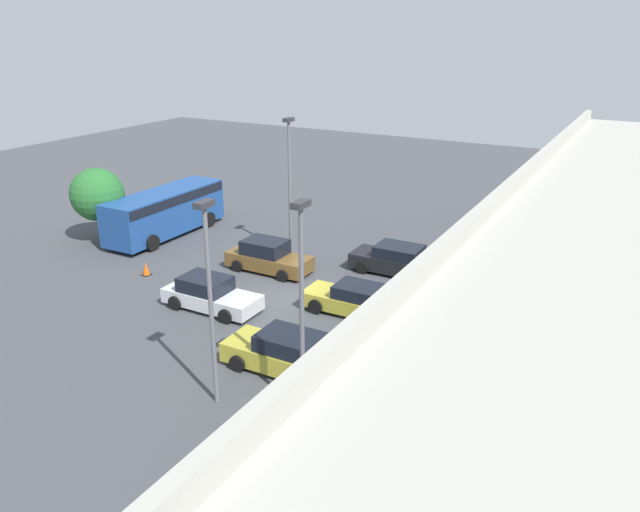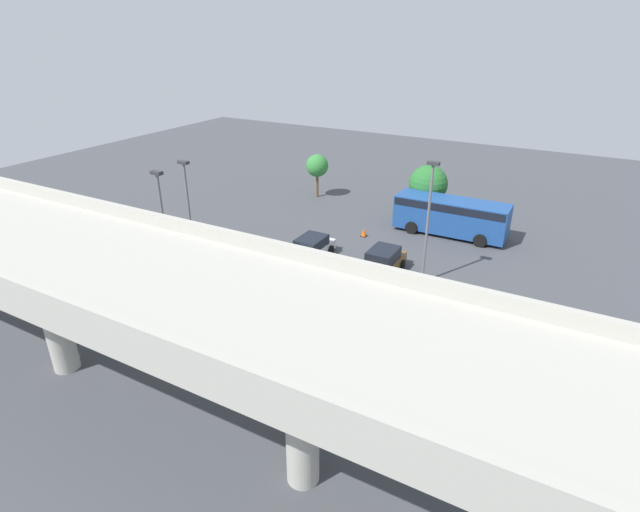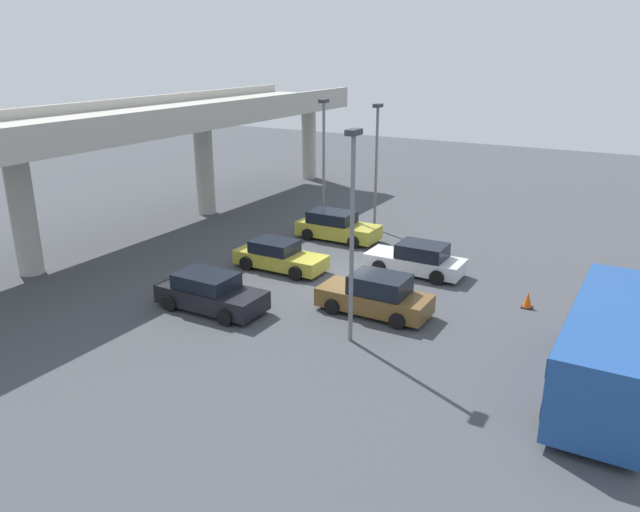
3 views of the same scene
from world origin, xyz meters
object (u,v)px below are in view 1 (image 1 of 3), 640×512
object	(u,v)px
parked_car_2	(354,300)
tree_front_left	(97,195)
parked_car_1	(268,257)
parked_car_4	(285,353)
lamp_post_by_overpass	(210,289)
shuttle_bus	(165,209)
parked_car_3	(210,294)
traffic_cone	(146,269)
lamp_post_near_aisle	(302,294)
parked_car_0	(396,260)
lamp_post_mid_lot	(290,177)

from	to	relation	value
parked_car_2	tree_front_left	distance (m)	18.04
parked_car_1	parked_car_4	distance (m)	10.35
parked_car_1	tree_front_left	world-z (taller)	tree_front_left
parked_car_4	tree_front_left	size ratio (longest dim) A/B	1.03
lamp_post_by_overpass	shuttle_bus	bearing A→B (deg)	-133.01
parked_car_3	parked_car_4	bearing A→B (deg)	-26.73
parked_car_1	lamp_post_by_overpass	xyz separation A→B (m)	(11.22, 5.25, 3.55)
shuttle_bus	parked_car_2	bearing A→B (deg)	-106.32
parked_car_1	parked_car_3	size ratio (longest dim) A/B	0.99
parked_car_2	shuttle_bus	bearing A→B (deg)	-16.32
parked_car_4	lamp_post_by_overpass	size ratio (longest dim) A/B	0.64
lamp_post_by_overpass	traffic_cone	bearing A→B (deg)	-125.70
parked_car_3	tree_front_left	bearing A→B (deg)	159.41
lamp_post_by_overpass	tree_front_left	xyz separation A→B (m)	(-10.39, -16.76, -1.42)
parked_car_2	lamp_post_near_aisle	size ratio (longest dim) A/B	0.61
parked_car_2	parked_car_4	bearing A→B (deg)	89.27
parked_car_4	parked_car_0	bearing A→B (deg)	-89.25
parked_car_4	lamp_post_mid_lot	bearing A→B (deg)	-59.46
parked_car_3	traffic_cone	xyz separation A→B (m)	(-1.60, -5.54, -0.38)
lamp_post_near_aisle	traffic_cone	xyz separation A→B (m)	(-6.69, -13.51, -4.09)
parked_car_2	lamp_post_near_aisle	bearing A→B (deg)	103.81
parked_car_0	parked_car_2	xyz separation A→B (m)	(5.50, 0.22, -0.06)
parked_car_3	shuttle_bus	xyz separation A→B (m)	(-7.20, -9.13, 0.97)
shuttle_bus	lamp_post_by_overpass	distance (m)	19.49
parked_car_1	lamp_post_mid_lot	size ratio (longest dim) A/B	0.59
parked_car_1	traffic_cone	world-z (taller)	parked_car_1
parked_car_0	shuttle_bus	xyz separation A→B (m)	(1.05, -14.96, 0.94)
shuttle_bus	lamp_post_near_aisle	distance (m)	21.25
parked_car_3	parked_car_4	xyz separation A→B (m)	(3.01, 5.97, 0.05)
parked_car_1	lamp_post_mid_lot	distance (m)	4.65
parked_car_4	lamp_post_by_overpass	distance (m)	4.74
parked_car_3	tree_front_left	distance (m)	12.77
lamp_post_near_aisle	lamp_post_mid_lot	xyz separation A→B (m)	(-13.05, -8.47, 0.14)
parked_car_4	lamp_post_near_aisle	distance (m)	4.68
parked_car_4	tree_front_left	xyz separation A→B (m)	(-7.43, -17.75, 2.15)
parked_car_0	parked_car_4	distance (m)	11.26
parked_car_2	parked_car_4	size ratio (longest dim) A/B	0.98
lamp_post_near_aisle	parked_car_0	bearing A→B (deg)	-170.84
parked_car_0	lamp_post_by_overpass	bearing A→B (deg)	86.62
lamp_post_by_overpass	parked_car_2	bearing A→B (deg)	173.06
parked_car_0	traffic_cone	bearing A→B (deg)	30.38
traffic_cone	tree_front_left	bearing A→B (deg)	-114.39
parked_car_0	tree_front_left	size ratio (longest dim) A/B	1.02
parked_car_2	parked_car_3	distance (m)	6.64
traffic_cone	lamp_post_near_aisle	bearing A→B (deg)	63.65
parked_car_3	lamp_post_near_aisle	distance (m)	10.17
traffic_cone	parked_car_4	bearing A→B (deg)	68.20
parked_car_4	traffic_cone	bearing A→B (deg)	-21.80
parked_car_0	parked_car_3	xyz separation A→B (m)	(8.26, -5.82, -0.03)
parked_car_1	traffic_cone	xyz separation A→B (m)	(3.66, -5.27, -0.44)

